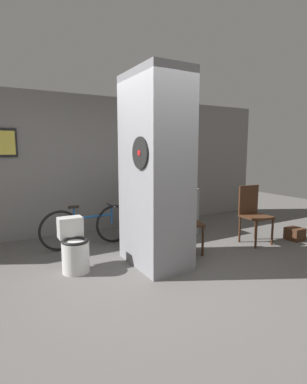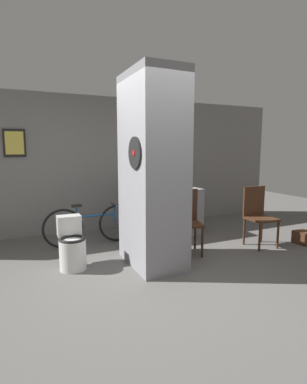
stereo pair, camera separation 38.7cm
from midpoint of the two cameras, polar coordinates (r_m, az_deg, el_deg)
name	(u,v)px [view 2 (the right image)]	position (r m, az deg, el deg)	size (l,w,h in m)	color
ground_plane	(163,278)	(3.89, 4.84, -16.09)	(14.00, 14.00, 0.00)	#5B5956
wall_back	(105,164)	(5.98, -7.44, 5.32)	(8.00, 0.09, 2.60)	gray
pillar_center	(152,171)	(4.06, 2.49, 3.98)	(0.67, 1.04, 2.60)	gray
counter_shelf	(165,213)	(5.46, 4.29, -4.11)	(1.39, 0.44, 0.87)	gray
toilet	(72,246)	(4.19, -12.72, -10.07)	(0.35, 0.51, 0.69)	silver
chair_near_pillar	(186,218)	(4.67, 8.54, -4.97)	(0.52, 0.52, 0.98)	#422616
chair_by_doorway	(258,213)	(5.32, 21.30, -3.84)	(0.44, 0.44, 0.98)	#422616
bicycle	(91,225)	(5.10, -9.65, -6.19)	(1.56, 0.42, 0.70)	black
bottle_tall	(155,184)	(5.32, 2.31, 1.43)	(0.08, 0.08, 0.28)	olive
floor_crate	(303,237)	(5.83, 28.40, -7.63)	(0.27, 0.27, 0.21)	#422616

